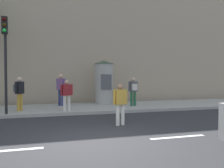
% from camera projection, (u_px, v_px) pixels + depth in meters
% --- Properties ---
extents(ground_plane, '(80.00, 80.00, 0.00)m').
position_uv_depth(ground_plane, '(100.00, 143.00, 6.77)').
color(ground_plane, '#2B2B2D').
extents(sidewalk_curb, '(36.00, 4.00, 0.15)m').
position_uv_depth(sidewalk_curb, '(69.00, 108.00, 13.47)').
color(sidewalk_curb, '#9E9B93').
rests_on(sidewalk_curb, ground_plane).
extents(lane_markings, '(25.80, 0.16, 0.01)m').
position_uv_depth(lane_markings, '(100.00, 143.00, 6.77)').
color(lane_markings, silver).
rests_on(lane_markings, ground_plane).
extents(building_backdrop, '(36.00, 5.00, 8.92)m').
position_uv_depth(building_backdrop, '(61.00, 40.00, 18.12)').
color(building_backdrop, tan).
rests_on(building_backdrop, ground_plane).
extents(traffic_light, '(0.24, 0.45, 4.27)m').
position_uv_depth(traffic_light, '(5.00, 49.00, 10.84)').
color(traffic_light, black).
rests_on(traffic_light, sidewalk_curb).
extents(poster_column, '(1.20, 1.20, 2.64)m').
position_uv_depth(poster_column, '(104.00, 82.00, 15.10)').
color(poster_column, '#9E9B93').
rests_on(poster_column, sidewalk_curb).
extents(pedestrian_tallest, '(0.61, 0.36, 1.55)m').
position_uv_depth(pedestrian_tallest, '(120.00, 101.00, 9.23)').
color(pedestrian_tallest, silver).
rests_on(pedestrian_tallest, ground_plane).
extents(pedestrian_in_light_jacket, '(0.59, 0.41, 1.60)m').
position_uv_depth(pedestrian_in_light_jacket, '(133.00, 89.00, 14.07)').
color(pedestrian_in_light_jacket, '#1E5938').
rests_on(pedestrian_in_light_jacket, sidewalk_curb).
extents(pedestrian_near_pole, '(0.49, 0.54, 1.80)m').
position_uv_depth(pedestrian_near_pole, '(61.00, 87.00, 14.05)').
color(pedestrian_near_pole, navy).
rests_on(pedestrian_near_pole, sidewalk_curb).
extents(pedestrian_in_red_top, '(0.51, 0.54, 1.65)m').
position_uv_depth(pedestrian_in_red_top, '(19.00, 91.00, 12.01)').
color(pedestrian_in_red_top, '#B78C33').
rests_on(pedestrian_in_red_top, sidewalk_curb).
extents(pedestrian_with_bag, '(0.62, 0.41, 1.50)m').
position_uv_depth(pedestrian_with_bag, '(67.00, 93.00, 12.00)').
color(pedestrian_with_bag, silver).
rests_on(pedestrian_with_bag, sidewalk_curb).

